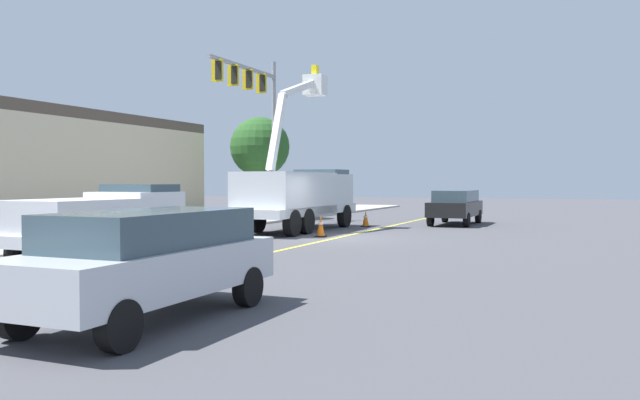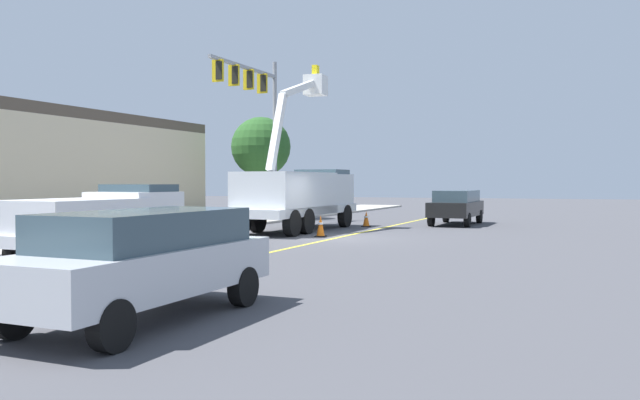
{
  "view_description": "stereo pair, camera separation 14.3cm",
  "coord_description": "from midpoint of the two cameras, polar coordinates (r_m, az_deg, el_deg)",
  "views": [
    {
      "loc": [
        -23.17,
        -7.14,
        2.15
      ],
      "look_at": [
        1.08,
        0.99,
        1.4
      ],
      "focal_mm": 36.26,
      "sensor_mm": 36.0,
      "label": 1
    },
    {
      "loc": [
        -23.13,
        -7.28,
        2.15
      ],
      "look_at": [
        1.08,
        0.99,
        1.4
      ],
      "focal_mm": 36.26,
      "sensor_mm": 36.0,
      "label": 2
    }
  ],
  "objects": [
    {
      "name": "sidewalk_far_side",
      "position": [
        28.24,
        -13.86,
        -2.61
      ],
      "size": [
        60.1,
        8.3,
        0.12
      ],
      "primitive_type": "cube",
      "rotation": [
        0.0,
        0.0,
        -0.08
      ],
      "color": "#B2ADA3",
      "rests_on": "ground"
    },
    {
      "name": "ground",
      "position": [
        24.34,
        1.23,
        -3.39
      ],
      "size": [
        120.0,
        120.0,
        0.0
      ],
      "primitive_type": "plane",
      "color": "#47474C"
    },
    {
      "name": "passing_minivan",
      "position": [
        32.59,
        11.75,
        -0.43
      ],
      "size": [
        4.93,
        2.27,
        1.69
      ],
      "color": "black",
      "rests_on": "ground"
    },
    {
      "name": "traffic_cone_trailing",
      "position": [
        30.5,
        3.92,
        -1.67
      ],
      "size": [
        0.4,
        0.4,
        0.75
      ],
      "color": "black",
      "rests_on": "ground"
    },
    {
      "name": "trailing_sedan",
      "position": [
        10.33,
        -15.28,
        -4.93
      ],
      "size": [
        4.93,
        2.27,
        1.69
      ],
      "color": "silver",
      "rests_on": "ground"
    },
    {
      "name": "traffic_cone_mid_rear",
      "position": [
        24.94,
        -0.1,
        -2.32
      ],
      "size": [
        0.4,
        0.4,
        0.83
      ],
      "color": "black",
      "rests_on": "ground"
    },
    {
      "name": "traffic_cone_mid_front",
      "position": [
        20.17,
        -7.83,
        -3.45
      ],
      "size": [
        0.4,
        0.4,
        0.72
      ],
      "color": "black",
      "rests_on": "ground"
    },
    {
      "name": "lane_centre_stripe",
      "position": [
        24.34,
        1.23,
        -3.38
      ],
      "size": [
        49.86,
        4.08,
        0.01
      ],
      "primitive_type": "cube",
      "rotation": [
        0.0,
        0.0,
        -0.08
      ],
      "color": "yellow",
      "rests_on": "ground"
    },
    {
      "name": "traffic_signal_mast",
      "position": [
        33.16,
        -5.86,
        8.56
      ],
      "size": [
        6.43,
        0.9,
        8.52
      ],
      "color": "gray",
      "rests_on": "ground"
    },
    {
      "name": "service_pickup_truck",
      "position": [
        17.94,
        -18.71,
        -1.71
      ],
      "size": [
        5.75,
        2.54,
        2.06
      ],
      "color": "white",
      "rests_on": "ground"
    },
    {
      "name": "commercial_building_backdrop",
      "position": [
        33.42,
        -25.68,
        2.42
      ],
      "size": [
        19.11,
        10.47,
        5.36
      ],
      "color": "beige",
      "rests_on": "ground"
    },
    {
      "name": "traffic_cone_leading",
      "position": [
        15.11,
        -19.4,
        -5.02
      ],
      "size": [
        0.4,
        0.4,
        0.84
      ],
      "color": "black",
      "rests_on": "ground"
    },
    {
      "name": "utility_bucket_truck",
      "position": [
        28.11,
        -2.07,
        0.61
      ],
      "size": [
        8.37,
        3.14,
        7.38
      ],
      "color": "silver",
      "rests_on": "ground"
    },
    {
      "name": "street_tree_right",
      "position": [
        36.97,
        -5.44,
        4.67
      ],
      "size": [
        3.39,
        3.39,
        5.8
      ],
      "color": "brown",
      "rests_on": "ground"
    }
  ]
}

